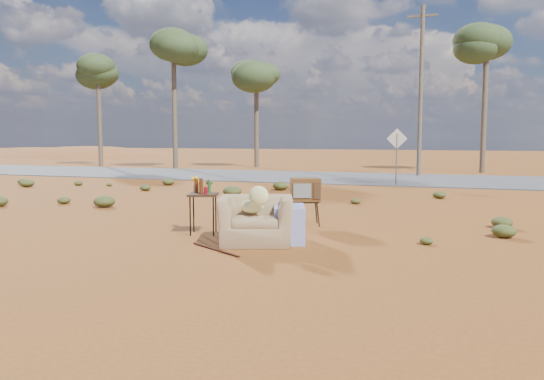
% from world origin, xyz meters
% --- Properties ---
extents(ground, '(140.00, 140.00, 0.00)m').
position_xyz_m(ground, '(0.00, 0.00, 0.00)').
color(ground, brown).
rests_on(ground, ground).
extents(highway, '(140.00, 7.00, 0.04)m').
position_xyz_m(highway, '(0.00, 15.00, 0.02)').
color(highway, '#565659').
rests_on(highway, ground).
extents(dirt_mound, '(26.00, 18.00, 2.00)m').
position_xyz_m(dirt_mound, '(-30.00, 34.00, 0.00)').
color(dirt_mound, brown).
rests_on(dirt_mound, ground).
extents(armchair, '(1.64, 1.37, 1.11)m').
position_xyz_m(armchair, '(0.42, -0.13, 0.52)').
color(armchair, '#937650').
rests_on(armchair, ground).
extents(tv_unit, '(0.75, 0.67, 1.00)m').
position_xyz_m(tv_unit, '(0.62, 1.97, 0.74)').
color(tv_unit, black).
rests_on(tv_unit, ground).
extents(side_table, '(0.69, 0.69, 1.10)m').
position_xyz_m(side_table, '(-1.01, 0.35, 0.81)').
color(side_table, '#352213').
rests_on(side_table, ground).
extents(rusty_bar, '(1.18, 0.75, 0.04)m').
position_xyz_m(rusty_bar, '(-0.10, -0.99, 0.02)').
color(rusty_bar, '#471D13').
rests_on(rusty_bar, ground).
extents(road_sign, '(0.78, 0.06, 2.19)m').
position_xyz_m(road_sign, '(1.50, 12.00, 1.50)').
color(road_sign, brown).
rests_on(road_sign, ground).
extents(eucalyptus_far_left, '(3.20, 3.20, 7.10)m').
position_xyz_m(eucalyptus_far_left, '(-18.00, 20.00, 5.94)').
color(eucalyptus_far_left, brown).
rests_on(eucalyptus_far_left, ground).
extents(eucalyptus_left, '(3.20, 3.20, 8.10)m').
position_xyz_m(eucalyptus_left, '(-12.00, 19.00, 6.92)').
color(eucalyptus_left, brown).
rests_on(eucalyptus_left, ground).
extents(eucalyptus_near_left, '(3.20, 3.20, 6.60)m').
position_xyz_m(eucalyptus_near_left, '(-8.00, 22.00, 5.45)').
color(eucalyptus_near_left, brown).
rests_on(eucalyptus_near_left, ground).
extents(eucalyptus_center, '(3.20, 3.20, 7.60)m').
position_xyz_m(eucalyptus_center, '(5.00, 21.00, 6.43)').
color(eucalyptus_center, brown).
rests_on(eucalyptus_center, ground).
extents(utility_pole_center, '(1.40, 0.20, 8.00)m').
position_xyz_m(utility_pole_center, '(2.00, 17.50, 4.15)').
color(utility_pole_center, brown).
rests_on(utility_pole_center, ground).
extents(scrub_patch, '(17.49, 8.07, 0.33)m').
position_xyz_m(scrub_patch, '(-0.82, 4.41, 0.14)').
color(scrub_patch, '#4C5324').
rests_on(scrub_patch, ground).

